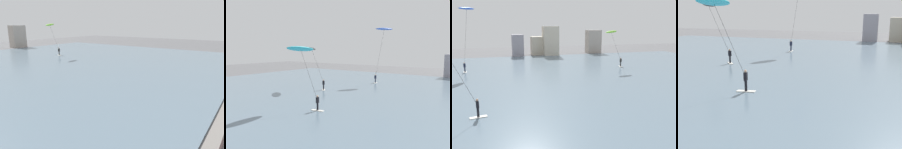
{
  "view_description": "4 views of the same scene",
  "coord_description": "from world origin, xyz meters",
  "views": [
    {
      "loc": [
        -11.9,
        2.12,
        6.7
      ],
      "look_at": [
        1.47,
        11.66,
        2.61
      ],
      "focal_mm": 32.89,
      "sensor_mm": 36.0,
      "label": 1
    },
    {
      "loc": [
        8.28,
        1.44,
        6.57
      ],
      "look_at": [
        -1.73,
        15.36,
        4.54
      ],
      "focal_mm": 35.24,
      "sensor_mm": 36.0,
      "label": 2
    },
    {
      "loc": [
        -4.68,
        -1.19,
        7.75
      ],
      "look_at": [
        -0.68,
        12.8,
        4.6
      ],
      "focal_mm": 37.36,
      "sensor_mm": 36.0,
      "label": 3
    },
    {
      "loc": [
        2.84,
        0.94,
        5.94
      ],
      "look_at": [
        -2.08,
        15.37,
        2.39
      ],
      "focal_mm": 44.21,
      "sensor_mm": 36.0,
      "label": 4
    }
  ],
  "objects": [
    {
      "name": "seawall_barrier",
      "position": [
        0.0,
        3.32,
        0.48
      ],
      "size": [
        60.0,
        0.7,
        0.96
      ],
      "primitive_type": "cube",
      "color": "slate",
      "rests_on": "ground"
    },
    {
      "name": "kitesurfer_lime",
      "position": [
        14.75,
        35.84,
        5.7
      ],
      "size": [
        4.37,
        2.42,
        6.68
      ],
      "color": "silver",
      "rests_on": "water_bay"
    }
  ]
}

